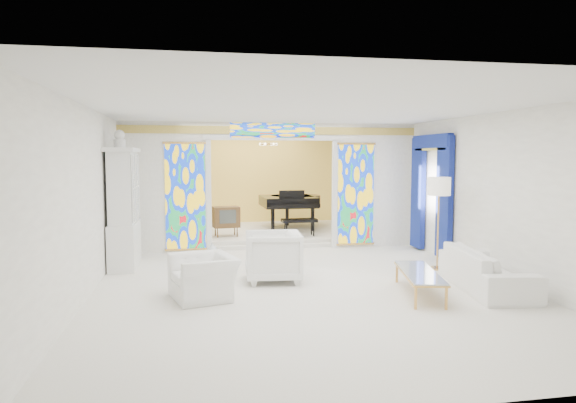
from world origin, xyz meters
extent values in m
plane|color=silver|center=(0.00, 0.00, 0.00)|extent=(12.00, 12.00, 0.00)
cube|color=silver|center=(0.00, 0.00, 3.00)|extent=(7.00, 12.00, 0.02)
cube|color=white|center=(0.00, 6.00, 1.50)|extent=(7.00, 0.02, 3.00)
cube|color=white|center=(0.00, -6.00, 1.50)|extent=(7.00, 0.02, 3.00)
cube|color=white|center=(-3.50, 0.00, 1.50)|extent=(0.02, 12.00, 3.00)
cube|color=white|center=(3.50, 0.00, 1.50)|extent=(0.02, 12.00, 3.00)
cube|color=white|center=(-2.50, 2.00, 1.50)|extent=(2.00, 0.18, 3.00)
cube|color=white|center=(2.50, 2.00, 1.50)|extent=(2.00, 0.18, 3.00)
cube|color=white|center=(0.00, 2.00, 2.80)|extent=(3.00, 0.18, 0.40)
cube|color=silver|center=(-1.50, 1.90, 1.30)|extent=(0.12, 0.06, 2.60)
cube|color=silver|center=(1.50, 1.90, 1.30)|extent=(0.12, 0.06, 2.60)
cube|color=silver|center=(0.00, 1.90, 2.65)|extent=(3.24, 0.06, 0.12)
cube|color=gold|center=(0.00, 1.90, 2.82)|extent=(7.00, 0.05, 0.18)
cube|color=gold|center=(-2.03, 1.89, 1.30)|extent=(0.90, 0.04, 2.40)
cube|color=gold|center=(2.03, 1.89, 1.30)|extent=(0.90, 0.04, 2.40)
cube|color=gold|center=(0.00, 1.89, 2.82)|extent=(2.00, 0.04, 0.34)
cube|color=silver|center=(0.00, 4.10, 0.09)|extent=(6.80, 3.80, 0.18)
cube|color=#E9C851|center=(0.00, 5.88, 1.50)|extent=(6.70, 0.10, 2.90)
cylinder|color=gold|center=(0.20, 4.00, 2.55)|extent=(0.48, 0.48, 0.30)
cube|color=navy|center=(3.40, 0.05, 1.35)|extent=(0.12, 0.55, 2.60)
cube|color=navy|center=(3.40, 1.35, 1.35)|extent=(0.12, 0.55, 2.60)
cube|color=navy|center=(3.40, 0.70, 2.55)|extent=(0.14, 1.70, 0.30)
cube|color=#E0CC4F|center=(3.40, 0.70, 2.38)|extent=(0.12, 1.50, 0.06)
cube|color=silver|center=(-3.22, 0.60, 0.45)|extent=(0.50, 1.40, 0.90)
cube|color=silver|center=(-3.22, 0.60, 1.60)|extent=(0.44, 1.30, 1.40)
cube|color=silver|center=(-2.99, 0.60, 1.60)|extent=(0.01, 1.20, 1.30)
cube|color=silver|center=(-3.22, 0.60, 2.34)|extent=(0.56, 1.46, 0.08)
cylinder|color=white|center=(-3.22, 0.25, 2.46)|extent=(0.22, 0.22, 0.16)
sphere|color=white|center=(-3.22, 0.25, 2.62)|extent=(0.20, 0.20, 0.20)
imported|color=white|center=(-1.72, -2.03, 0.34)|extent=(1.14, 1.23, 0.67)
imported|color=white|center=(-0.48, -1.14, 0.45)|extent=(1.06, 1.03, 0.89)
imported|color=silver|center=(2.95, -2.32, 0.33)|extent=(1.25, 2.39, 0.67)
cylinder|color=silver|center=(-1.54, -1.12, 0.51)|extent=(0.45, 0.45, 0.03)
cylinder|color=silver|center=(-1.54, -1.12, 0.25)|extent=(0.07, 0.07, 0.49)
cylinder|color=silver|center=(-1.54, -1.12, 0.01)|extent=(0.30, 0.30, 0.03)
imported|color=silver|center=(-1.54, -1.12, 0.62)|extent=(0.22, 0.22, 0.19)
cube|color=silver|center=(1.68, -2.47, 0.37)|extent=(0.87, 1.76, 0.04)
cube|color=gold|center=(1.68, -2.47, 0.35)|extent=(0.90, 1.79, 0.03)
cube|color=gold|center=(1.29, -3.21, 0.17)|extent=(0.04, 0.04, 0.35)
cube|color=gold|center=(1.72, -3.30, 0.17)|extent=(0.04, 0.04, 0.35)
cube|color=gold|center=(1.65, -1.64, 0.17)|extent=(0.04, 0.04, 0.35)
cube|color=gold|center=(2.08, -1.74, 0.17)|extent=(0.04, 0.04, 0.35)
cylinder|color=gold|center=(2.85, -0.77, 0.02)|extent=(0.41, 0.41, 0.03)
cylinder|color=gold|center=(2.85, -0.77, 0.83)|extent=(0.04, 0.04, 1.66)
cylinder|color=white|center=(2.85, -0.77, 1.64)|extent=(0.59, 0.59, 0.35)
cube|color=black|center=(0.79, 4.24, 0.94)|extent=(1.48, 1.58, 0.28)
cylinder|color=black|center=(1.09, 4.60, 0.94)|extent=(1.47, 1.47, 0.28)
cube|color=black|center=(0.80, 3.34, 0.90)|extent=(1.36, 0.32, 0.10)
cube|color=white|center=(0.80, 3.26, 0.92)|extent=(1.26, 0.12, 0.03)
cube|color=black|center=(0.80, 3.69, 1.17)|extent=(0.70, 0.04, 0.25)
cube|color=black|center=(0.81, 2.73, 0.58)|extent=(0.91, 0.36, 0.08)
cylinder|color=black|center=(0.24, 3.53, 0.49)|extent=(0.10, 0.10, 0.62)
cylinder|color=black|center=(1.35, 3.55, 0.49)|extent=(0.10, 0.10, 0.62)
cylinder|color=black|center=(0.88, 4.85, 0.49)|extent=(0.10, 0.10, 0.62)
cube|color=#55381E|center=(-1.04, 3.06, 0.67)|extent=(0.70, 0.52, 0.53)
cube|color=#393E3B|center=(-1.01, 2.84, 0.71)|extent=(0.42, 0.08, 0.34)
cone|color=#55381E|center=(-1.27, 2.87, 0.30)|extent=(0.04, 0.04, 0.23)
cone|color=#55381E|center=(-0.76, 2.93, 0.30)|extent=(0.04, 0.04, 0.23)
cone|color=#55381E|center=(-1.31, 3.18, 0.30)|extent=(0.04, 0.04, 0.23)
cone|color=#55381E|center=(-0.81, 3.25, 0.30)|extent=(0.04, 0.04, 0.23)
camera|label=1|loc=(-1.86, -10.01, 2.21)|focal=32.00mm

